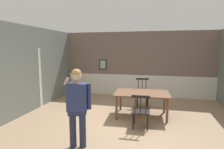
{
  "coord_description": "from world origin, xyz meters",
  "views": [
    {
      "loc": [
        0.78,
        -5.09,
        2.07
      ],
      "look_at": [
        -0.19,
        -0.92,
        1.49
      ],
      "focal_mm": 30.14,
      "sensor_mm": 36.0,
      "label": 1
    }
  ],
  "objects_px": {
    "person_figure": "(77,103)",
    "chair_near_window": "(141,111)",
    "dining_table": "(142,95)",
    "chair_by_doorway": "(142,94)"
  },
  "relations": [
    {
      "from": "dining_table",
      "to": "person_figure",
      "type": "distance_m",
      "value": 2.52
    },
    {
      "from": "dining_table",
      "to": "person_figure",
      "type": "relative_size",
      "value": 1.01
    },
    {
      "from": "chair_near_window",
      "to": "person_figure",
      "type": "height_order",
      "value": "person_figure"
    },
    {
      "from": "chair_near_window",
      "to": "chair_by_doorway",
      "type": "distance_m",
      "value": 1.86
    },
    {
      "from": "dining_table",
      "to": "chair_near_window",
      "type": "height_order",
      "value": "chair_near_window"
    },
    {
      "from": "dining_table",
      "to": "chair_near_window",
      "type": "relative_size",
      "value": 1.84
    },
    {
      "from": "dining_table",
      "to": "person_figure",
      "type": "height_order",
      "value": "person_figure"
    },
    {
      "from": "person_figure",
      "to": "chair_near_window",
      "type": "bearing_deg",
      "value": -148.47
    },
    {
      "from": "chair_by_doorway",
      "to": "person_figure",
      "type": "height_order",
      "value": "person_figure"
    },
    {
      "from": "chair_near_window",
      "to": "person_figure",
      "type": "xyz_separation_m",
      "value": [
        -1.21,
        -1.29,
        0.51
      ]
    }
  ]
}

